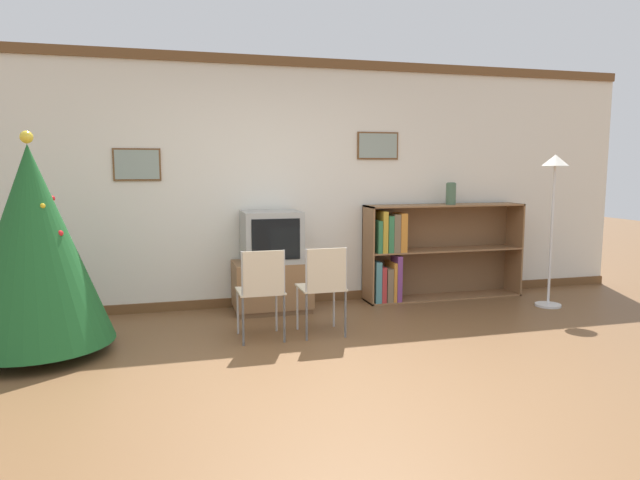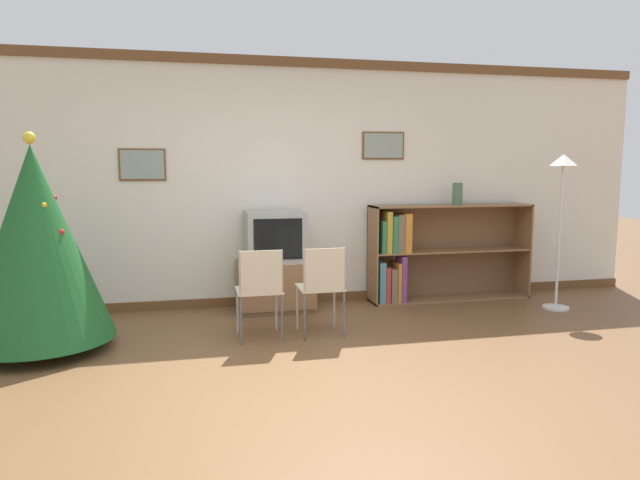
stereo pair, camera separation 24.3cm
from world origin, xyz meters
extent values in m
plane|color=brown|center=(0.00, 0.00, 0.00)|extent=(24.00, 24.00, 0.00)
cube|color=silver|center=(0.00, 2.42, 1.35)|extent=(8.90, 0.08, 2.70)
cube|color=brown|center=(0.00, 2.36, 2.65)|extent=(8.90, 0.03, 0.10)
cube|color=brown|center=(0.00, 2.36, 0.05)|extent=(8.90, 0.03, 0.10)
cube|color=brown|center=(-1.35, 2.37, 1.55)|extent=(0.47, 0.02, 0.33)
cube|color=gray|center=(-1.35, 2.36, 1.55)|extent=(0.43, 0.01, 0.30)
cube|color=brown|center=(1.28, 2.37, 1.77)|extent=(0.49, 0.02, 0.31)
cube|color=gray|center=(1.28, 2.36, 1.77)|extent=(0.46, 0.01, 0.27)
cylinder|color=maroon|center=(-2.12, 1.19, 0.05)|extent=(0.36, 0.36, 0.10)
cone|color=#1E5B28|center=(-2.12, 1.19, 0.91)|extent=(1.19, 1.19, 1.61)
sphere|color=yellow|center=(-2.12, 1.19, 1.76)|extent=(0.10, 0.10, 0.10)
sphere|color=red|center=(-1.89, 1.07, 1.01)|extent=(0.05, 0.05, 0.05)
sphere|color=gold|center=(-2.01, 1.05, 1.23)|extent=(0.04, 0.04, 0.04)
sphere|color=gold|center=(-2.04, 1.51, 0.79)|extent=(0.06, 0.06, 0.06)
sphere|color=red|center=(-1.97, 1.23, 1.28)|extent=(0.05, 0.05, 0.05)
sphere|color=gold|center=(-2.00, 1.55, 0.67)|extent=(0.06, 0.06, 0.06)
sphere|color=#1E4CB2|center=(-2.06, 1.31, 1.35)|extent=(0.04, 0.04, 0.04)
cube|color=brown|center=(-0.01, 2.09, 0.03)|extent=(0.78, 0.50, 0.05)
cube|color=olive|center=(-0.01, 2.09, 0.29)|extent=(0.81, 0.52, 0.48)
cube|color=#9E9E99|center=(-0.01, 2.09, 0.80)|extent=(0.61, 0.50, 0.54)
cube|color=black|center=(-0.01, 1.84, 0.80)|extent=(0.50, 0.01, 0.42)
cube|color=beige|center=(-0.29, 1.15, 0.43)|extent=(0.40, 0.40, 0.02)
cube|color=beige|center=(-0.29, 0.96, 0.63)|extent=(0.35, 0.01, 0.38)
cylinder|color=#B2B2B2|center=(-0.47, 1.33, 0.21)|extent=(0.02, 0.02, 0.42)
cylinder|color=#B2B2B2|center=(-0.11, 1.33, 0.21)|extent=(0.02, 0.02, 0.42)
cylinder|color=#B2B2B2|center=(-0.47, 0.97, 0.21)|extent=(0.02, 0.02, 0.42)
cylinder|color=#B2B2B2|center=(-0.11, 0.97, 0.21)|extent=(0.02, 0.02, 0.42)
cylinder|color=#B2B2B2|center=(-0.47, 0.97, 0.41)|extent=(0.02, 0.02, 0.82)
cylinder|color=#B2B2B2|center=(-0.11, 0.97, 0.41)|extent=(0.02, 0.02, 0.82)
cube|color=beige|center=(0.27, 1.15, 0.43)|extent=(0.40, 0.40, 0.02)
cube|color=beige|center=(0.27, 0.96, 0.63)|extent=(0.35, 0.01, 0.38)
cylinder|color=#B2B2B2|center=(0.09, 1.33, 0.21)|extent=(0.02, 0.02, 0.42)
cylinder|color=#B2B2B2|center=(0.45, 1.33, 0.21)|extent=(0.02, 0.02, 0.42)
cylinder|color=#B2B2B2|center=(0.09, 0.97, 0.21)|extent=(0.02, 0.02, 0.42)
cylinder|color=#B2B2B2|center=(0.45, 0.97, 0.21)|extent=(0.02, 0.02, 0.42)
cylinder|color=#B2B2B2|center=(0.09, 0.97, 0.41)|extent=(0.02, 0.02, 0.82)
cylinder|color=#B2B2B2|center=(0.45, 0.97, 0.41)|extent=(0.02, 0.02, 0.82)
cube|color=olive|center=(1.10, 2.18, 0.55)|extent=(0.02, 0.36, 1.10)
cube|color=olive|center=(2.98, 2.18, 0.55)|extent=(0.02, 0.36, 1.10)
cube|color=olive|center=(2.04, 2.18, 1.09)|extent=(1.90, 0.36, 0.02)
cube|color=olive|center=(2.04, 2.18, 0.01)|extent=(1.90, 0.36, 0.02)
cube|color=olive|center=(2.04, 2.18, 0.57)|extent=(1.86, 0.36, 0.02)
cube|color=brown|center=(2.04, 2.35, 0.55)|extent=(1.90, 0.01, 1.10)
cube|color=teal|center=(1.17, 2.14, 0.25)|extent=(0.07, 0.28, 0.46)
cube|color=#B73333|center=(1.24, 2.12, 0.22)|extent=(0.05, 0.23, 0.40)
cube|color=#756047|center=(1.31, 2.13, 0.21)|extent=(0.07, 0.25, 0.38)
cube|color=orange|center=(1.37, 2.15, 0.24)|extent=(0.04, 0.30, 0.44)
cube|color=#7A3D7F|center=(1.42, 2.12, 0.28)|extent=(0.06, 0.23, 0.52)
cube|color=#337547|center=(1.18, 2.14, 0.76)|extent=(0.05, 0.26, 0.36)
cube|color=gold|center=(1.24, 2.14, 0.81)|extent=(0.06, 0.27, 0.46)
cube|color=#337547|center=(1.31, 2.11, 0.78)|extent=(0.06, 0.21, 0.41)
cube|color=#756047|center=(1.38, 2.14, 0.79)|extent=(0.08, 0.27, 0.43)
cube|color=orange|center=(1.47, 2.13, 0.80)|extent=(0.08, 0.25, 0.44)
cylinder|color=#47664C|center=(2.10, 2.16, 1.22)|extent=(0.11, 0.11, 0.24)
torus|color=#47664C|center=(2.10, 2.16, 1.34)|extent=(0.10, 0.10, 0.02)
cylinder|color=silver|center=(2.97, 1.48, 0.01)|extent=(0.28, 0.28, 0.03)
cylinder|color=silver|center=(2.97, 1.48, 0.78)|extent=(0.03, 0.03, 1.51)
cone|color=white|center=(2.97, 1.48, 1.60)|extent=(0.28, 0.28, 0.12)
camera|label=1|loc=(-1.10, -3.79, 1.53)|focal=32.00mm
camera|label=2|loc=(-0.86, -3.84, 1.53)|focal=32.00mm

